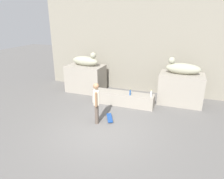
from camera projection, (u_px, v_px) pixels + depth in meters
The scene contains 11 objects.
ground_plane at pixel (102, 132), 7.57m from camera, with size 40.00×40.00×0.00m, color #605E5B.
facade_wall at pixel (137, 43), 11.20m from camera, with size 10.83×0.60×5.37m, color gray.
pedestal_left at pixel (86, 78), 11.54m from camera, with size 2.04×1.31×1.48m, color gray.
pedestal_right at pixel (181, 89), 9.87m from camera, with size 2.04×1.31×1.48m, color gray.
statue_reclining_left at pixel (86, 61), 11.18m from camera, with size 1.65×0.74×0.78m.
statue_reclining_right at pixel (182, 68), 9.53m from camera, with size 1.62×0.61×0.78m.
ledge_block at pixel (123, 99), 9.82m from camera, with size 2.99×0.63×0.61m, color gray.
skater at pixel (96, 101), 7.94m from camera, with size 0.32×0.51×1.67m.
skateboard at pixel (110, 118), 8.47m from camera, with size 0.53×0.81×0.08m.
bottle_blue at pixel (130, 93), 9.35m from camera, with size 0.06×0.06×0.31m.
bottle_clear at pixel (151, 94), 9.17m from camera, with size 0.07×0.07×0.33m.
Camera 1 is at (2.64, -6.05, 4.05)m, focal length 32.53 mm.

